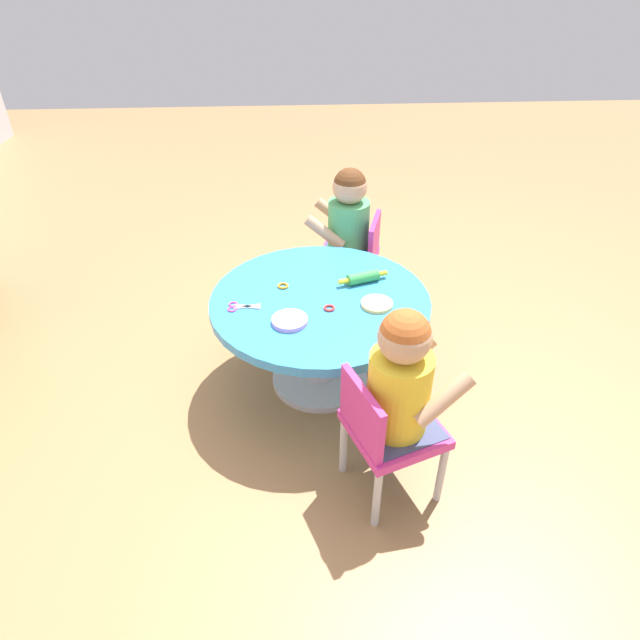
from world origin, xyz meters
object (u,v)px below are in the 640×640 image
(seated_child_left, at_px, (401,378))
(rolling_pin, at_px, (363,277))
(child_chair_left, at_px, (386,430))
(seated_child_right, at_px, (348,218))
(craft_scissors, at_px, (239,307))
(child_chair_right, at_px, (354,258))
(craft_table, at_px, (320,318))

(seated_child_left, height_order, rolling_pin, seated_child_left)
(seated_child_left, bearing_deg, child_chair_left, 110.33)
(seated_child_right, height_order, craft_scissors, seated_child_right)
(seated_child_right, height_order, rolling_pin, seated_child_right)
(seated_child_left, relative_size, seated_child_right, 1.00)
(seated_child_left, distance_m, seated_child_right, 1.22)
(child_chair_right, relative_size, craft_scissors, 3.94)
(craft_table, relative_size, rolling_pin, 4.11)
(child_chair_left, height_order, seated_child_left, seated_child_left)
(child_chair_left, distance_m, craft_scissors, 0.79)
(seated_child_left, bearing_deg, craft_table, 20.79)
(child_chair_right, height_order, craft_scissors, child_chair_right)
(child_chair_left, height_order, child_chair_right, same)
(craft_table, height_order, rolling_pin, rolling_pin)
(craft_table, distance_m, seated_child_right, 0.67)
(craft_scissors, bearing_deg, craft_table, -81.06)
(child_chair_left, xyz_separation_m, seated_child_left, (0.01, -0.04, 0.23))
(craft_table, relative_size, seated_child_left, 1.82)
(craft_table, xyz_separation_m, craft_scissors, (-0.05, 0.33, 0.11))
(seated_child_left, distance_m, child_chair_right, 1.23)
(seated_child_right, xyz_separation_m, craft_scissors, (-0.67, 0.51, -0.07))
(child_chair_left, height_order, rolling_pin, child_chair_left)
(seated_child_left, relative_size, child_chair_right, 0.95)
(craft_table, distance_m, child_chair_left, 0.65)
(craft_table, height_order, child_chair_right, child_chair_right)
(seated_child_right, bearing_deg, craft_scissors, 142.62)
(child_chair_left, height_order, craft_scissors, child_chair_left)
(child_chair_left, bearing_deg, rolling_pin, -0.29)
(craft_table, bearing_deg, seated_child_right, -16.09)
(craft_table, relative_size, craft_scissors, 6.81)
(seated_child_left, xyz_separation_m, craft_scissors, (0.55, 0.56, -0.07))
(rolling_pin, bearing_deg, seated_child_right, 1.83)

